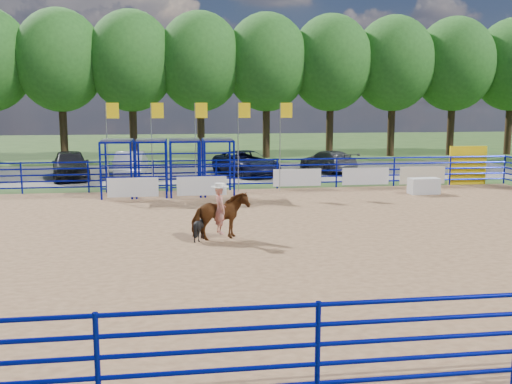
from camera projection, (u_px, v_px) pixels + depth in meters
ground at (239, 238)px, 17.87m from camera, size 120.00×120.00×0.00m
arena_dirt at (239, 238)px, 17.87m from camera, size 30.00×20.00×0.02m
gravel_strip at (208, 173)px, 34.50m from camera, size 40.00×10.00×0.01m
announcer_table at (424, 186)px, 26.38m from camera, size 1.40×0.70×0.73m
horse_and_rider at (220, 212)px, 17.52m from camera, size 1.88×1.23×2.49m
calf at (201, 226)px, 17.56m from camera, size 0.99×0.94×0.85m
car_a at (70, 165)px, 31.50m from camera, size 2.82×5.01×1.61m
car_b at (131, 163)px, 32.94m from camera, size 1.68×4.44×1.45m
car_c at (246, 163)px, 33.18m from camera, size 4.07×5.61×1.42m
car_d at (328, 161)px, 34.97m from camera, size 3.14×4.81×1.30m
perimeter_fence at (239, 215)px, 17.76m from camera, size 30.10×20.10×1.50m
chute_assembly at (176, 168)px, 26.06m from camera, size 19.32×2.41×4.20m
treeline at (200, 57)px, 42.13m from camera, size 56.40×6.40×11.24m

